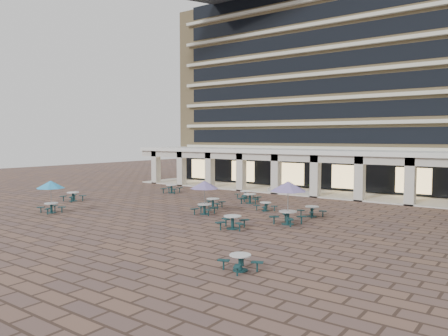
{
  "coord_description": "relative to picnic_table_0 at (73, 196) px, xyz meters",
  "views": [
    {
      "loc": [
        19.49,
        -25.56,
        5.61
      ],
      "look_at": [
        -1.64,
        3.0,
        3.13
      ],
      "focal_mm": 35.0,
      "sensor_mm": 36.0,
      "label": 1
    }
  ],
  "objects": [
    {
      "name": "ground",
      "position": [
        14.0,
        2.75,
        -0.47
      ],
      "size": [
        120.0,
        120.0,
        0.0
      ],
      "primitive_type": "plane",
      "color": "brown",
      "rests_on": "ground"
    },
    {
      "name": "apartment_building",
      "position": [
        14.0,
        28.22,
        12.13
      ],
      "size": [
        40.0,
        15.5,
        25.2
      ],
      "color": "tan",
      "rests_on": "ground"
    },
    {
      "name": "retail_arcade",
      "position": [
        14.0,
        17.55,
        2.53
      ],
      "size": [
        42.0,
        6.6,
        4.4
      ],
      "color": "white",
      "rests_on": "ground"
    },
    {
      "name": "picnic_table_0",
      "position": [
        0.0,
        0.0,
        0.0
      ],
      "size": [
        1.8,
        1.8,
        0.8
      ],
      "rotation": [
        0.0,
        0.0,
        0.01
      ],
      "color": "#123337",
      "rests_on": "ground"
    },
    {
      "name": "picnic_table_2",
      "position": [
        18.14,
        -1.18,
        0.01
      ],
      "size": [
        2.21,
        2.21,
        0.82
      ],
      "rotation": [
        0.0,
        0.0,
        0.36
      ],
      "color": "#123337",
      "rests_on": "ground"
    },
    {
      "name": "picnic_table_3",
      "position": [
        23.3,
        -7.88,
        -0.06
      ],
      "size": [
        1.87,
        1.87,
        0.7
      ],
      "rotation": [
        0.0,
        0.0,
        -0.35
      ],
      "color": "#123337",
      "rests_on": "ground"
    },
    {
      "name": "picnic_table_4",
      "position": [
        3.96,
        -4.57,
        1.56
      ],
      "size": [
        2.07,
        2.07,
        2.4
      ],
      "rotation": [
        0.0,
        0.0,
        -0.1
      ],
      "color": "#123337",
      "rests_on": "ground"
    },
    {
      "name": "picnic_table_5",
      "position": [
        12.3,
        4.35,
        -0.01
      ],
      "size": [
        2.06,
        2.06,
        0.78
      ],
      "rotation": [
        0.0,
        0.0,
        0.32
      ],
      "color": "#123337",
      "rests_on": "ground"
    },
    {
      "name": "picnic_table_6",
      "position": [
        13.5,
        1.81,
        1.6
      ],
      "size": [
        2.11,
        2.11,
        2.44
      ],
      "rotation": [
        0.0,
        0.0,
        0.25
      ],
      "color": "#123337",
      "rests_on": "ground"
    },
    {
      "name": "picnic_table_7",
      "position": [
        20.26,
        5.58,
        -0.03
      ],
      "size": [
        2.0,
        2.0,
        0.74
      ],
      "rotation": [
        0.0,
        0.0,
        -0.38
      ],
      "color": "#123337",
      "rests_on": "ground"
    },
    {
      "name": "picnic_table_8",
      "position": [
        3.08,
        9.34,
        0.02
      ],
      "size": [
        2.19,
        2.19,
        0.83
      ],
      "rotation": [
        0.0,
        0.0,
        0.29
      ],
      "color": "#123337",
      "rests_on": "ground"
    },
    {
      "name": "picnic_table_9",
      "position": [
        11.43,
        10.3,
        -0.05
      ],
      "size": [
        1.94,
        1.94,
        0.71
      ],
      "rotation": [
        0.0,
        0.0,
        -0.4
      ],
      "color": "#123337",
      "rests_on": "ground"
    },
    {
      "name": "picnic_table_10",
      "position": [
        16.33,
        5.74,
        -0.08
      ],
      "size": [
        1.82,
        1.82,
        0.66
      ],
      "rotation": [
        0.0,
        0.0,
        -0.42
      ],
      "color": "#123337",
      "rests_on": "ground"
    },
    {
      "name": "picnic_table_11",
      "position": [
        20.19,
        2.12,
        1.89
      ],
      "size": [
        2.41,
        2.41,
        2.79
      ],
      "rotation": [
        0.0,
        0.0,
        -0.11
      ],
      "color": "#123337",
      "rests_on": "ground"
    },
    {
      "name": "picnic_table_12",
      "position": [
        13.27,
        8.23,
        0.01
      ],
      "size": [
        2.21,
        2.21,
        0.82
      ],
      "rotation": [
        0.0,
        0.0,
        0.38
      ],
      "color": "#123337",
      "rests_on": "ground"
    },
    {
      "name": "planter_left",
      "position": [
        11.53,
        15.65,
        -0.04
      ],
      "size": [
        1.5,
        0.67,
        1.17
      ],
      "color": "gray",
      "rests_on": "ground"
    },
    {
      "name": "planter_right",
      "position": [
        15.54,
        15.65,
        0.07
      ],
      "size": [
        1.5,
        0.79,
        1.3
      ],
      "color": "gray",
      "rests_on": "ground"
    }
  ]
}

